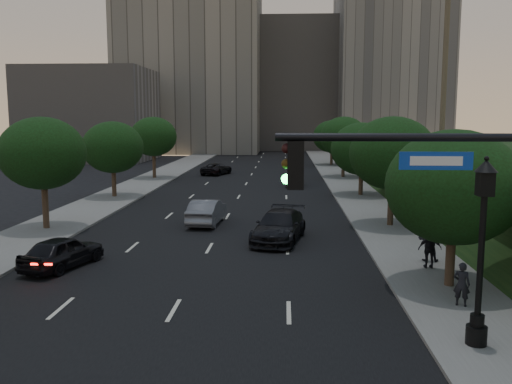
# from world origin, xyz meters

# --- Properties ---
(ground) EXTENTS (160.00, 160.00, 0.00)m
(ground) POSITION_xyz_m (0.00, 0.00, 0.00)
(ground) COLOR black
(ground) RESTS_ON ground
(road_surface) EXTENTS (16.00, 140.00, 0.02)m
(road_surface) POSITION_xyz_m (0.00, 30.00, 0.01)
(road_surface) COLOR black
(road_surface) RESTS_ON ground
(sidewalk_right) EXTENTS (4.50, 140.00, 0.15)m
(sidewalk_right) POSITION_xyz_m (10.25, 30.00, 0.07)
(sidewalk_right) COLOR slate
(sidewalk_right) RESTS_ON ground
(sidewalk_left) EXTENTS (4.50, 140.00, 0.15)m
(sidewalk_left) POSITION_xyz_m (-10.25, 30.00, 0.07)
(sidewalk_left) COLOR slate
(sidewalk_left) RESTS_ON ground
(parapet_wall) EXTENTS (0.35, 90.00, 0.70)m
(parapet_wall) POSITION_xyz_m (13.50, 28.00, 4.35)
(parapet_wall) COLOR slate
(parapet_wall) RESTS_ON embankment
(office_block_left) EXTENTS (26.00, 20.00, 32.00)m
(office_block_left) POSITION_xyz_m (-14.00, 92.00, 16.00)
(office_block_left) COLOR gray
(office_block_left) RESTS_ON ground
(office_block_mid) EXTENTS (22.00, 18.00, 26.00)m
(office_block_mid) POSITION_xyz_m (6.00, 102.00, 13.00)
(office_block_mid) COLOR gray
(office_block_mid) RESTS_ON ground
(office_block_right) EXTENTS (20.00, 22.00, 36.00)m
(office_block_right) POSITION_xyz_m (24.00, 96.00, 18.00)
(office_block_right) COLOR gray
(office_block_right) RESTS_ON ground
(office_block_filler) EXTENTS (18.00, 16.00, 14.00)m
(office_block_filler) POSITION_xyz_m (-26.00, 70.00, 7.00)
(office_block_filler) COLOR gray
(office_block_filler) RESTS_ON ground
(tree_right_a) EXTENTS (5.20, 5.20, 6.24)m
(tree_right_a) POSITION_xyz_m (10.30, 8.00, 4.02)
(tree_right_a) COLOR #38281C
(tree_right_a) RESTS_ON ground
(tree_right_b) EXTENTS (5.20, 5.20, 6.74)m
(tree_right_b) POSITION_xyz_m (10.30, 20.00, 4.52)
(tree_right_b) COLOR #38281C
(tree_right_b) RESTS_ON ground
(tree_right_c) EXTENTS (5.20, 5.20, 6.24)m
(tree_right_c) POSITION_xyz_m (10.30, 33.00, 4.02)
(tree_right_c) COLOR #38281C
(tree_right_c) RESTS_ON ground
(tree_right_d) EXTENTS (5.20, 5.20, 6.74)m
(tree_right_d) POSITION_xyz_m (10.30, 47.00, 4.52)
(tree_right_d) COLOR #38281C
(tree_right_d) RESTS_ON ground
(tree_right_e) EXTENTS (5.20, 5.20, 6.24)m
(tree_right_e) POSITION_xyz_m (10.30, 62.00, 4.02)
(tree_right_e) COLOR #38281C
(tree_right_e) RESTS_ON ground
(tree_left_b) EXTENTS (5.00, 5.00, 6.71)m
(tree_left_b) POSITION_xyz_m (-10.30, 18.00, 4.58)
(tree_left_b) COLOR #38281C
(tree_left_b) RESTS_ON ground
(tree_left_c) EXTENTS (5.00, 5.00, 6.34)m
(tree_left_c) POSITION_xyz_m (-10.30, 31.00, 4.21)
(tree_left_c) COLOR #38281C
(tree_left_c) RESTS_ON ground
(tree_left_d) EXTENTS (5.00, 5.00, 6.71)m
(tree_left_d) POSITION_xyz_m (-10.30, 45.00, 4.58)
(tree_left_d) COLOR #38281C
(tree_left_d) RESTS_ON ground
(traffic_signal_mast) EXTENTS (5.68, 0.56, 7.00)m
(traffic_signal_mast) POSITION_xyz_m (7.94, -2.31, 3.67)
(traffic_signal_mast) COLOR black
(traffic_signal_mast) RESTS_ON ground
(street_lamp) EXTENTS (0.64, 0.64, 5.62)m
(street_lamp) POSITION_xyz_m (9.40, 2.37, 2.63)
(street_lamp) COLOR black
(street_lamp) RESTS_ON ground
(sedan_near_left) EXTENTS (2.91, 4.62, 1.47)m
(sedan_near_left) POSITION_xyz_m (-6.04, 10.11, 0.73)
(sedan_near_left) COLOR black
(sedan_near_left) RESTS_ON ground
(sedan_mid_left) EXTENTS (2.01, 4.92, 1.59)m
(sedan_mid_left) POSITION_xyz_m (-1.03, 20.34, 0.79)
(sedan_mid_left) COLOR slate
(sedan_mid_left) RESTS_ON ground
(sedan_far_left) EXTENTS (3.63, 5.31, 1.35)m
(sedan_far_left) POSITION_xyz_m (-4.06, 49.62, 0.68)
(sedan_far_left) COLOR black
(sedan_far_left) RESTS_ON ground
(sedan_near_right) EXTENTS (3.33, 5.98, 1.64)m
(sedan_near_right) POSITION_xyz_m (3.55, 15.88, 0.82)
(sedan_near_right) COLOR black
(sedan_near_right) RESTS_ON ground
(sedan_far_right) EXTENTS (1.95, 4.33, 1.44)m
(sedan_far_right) POSITION_xyz_m (4.86, 39.48, 0.72)
(sedan_far_right) COLOR #4C5053
(sedan_far_right) RESTS_ON ground
(pedestrian_a) EXTENTS (0.67, 0.57, 1.55)m
(pedestrian_a) POSITION_xyz_m (10.01, 5.65, 0.93)
(pedestrian_a) COLOR black
(pedestrian_a) RESTS_ON sidewalk_right
(pedestrian_b) EXTENTS (1.08, 0.93, 1.93)m
(pedestrian_b) POSITION_xyz_m (10.42, 11.62, 1.11)
(pedestrian_b) COLOR black
(pedestrian_b) RESTS_ON sidewalk_right
(pedestrian_c) EXTENTS (1.01, 0.43, 1.72)m
(pedestrian_c) POSITION_xyz_m (10.16, 10.42, 1.01)
(pedestrian_c) COLOR black
(pedestrian_c) RESTS_ON sidewalk_right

